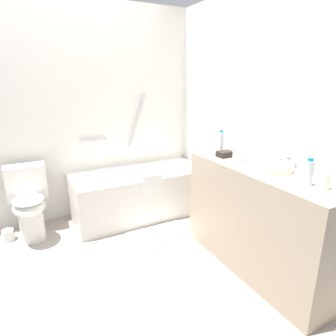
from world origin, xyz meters
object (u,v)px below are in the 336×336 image
Objects in this scene: bathtub at (140,191)px; water_bottle_0 at (309,173)px; bath_mat at (161,236)px; amenity_basket at (225,154)px; sink_basin at (268,166)px; water_bottle_2 at (221,142)px; toilet at (29,201)px; sink_faucet at (288,161)px; toilet_paper_roll at (8,235)px; drinking_glass_1 at (324,181)px; drinking_glass_0 at (237,156)px.

bathtub is 1.95m from water_bottle_0.
bathtub reaches higher than bath_mat.
sink_basin is at bearing -82.84° from amenity_basket.
water_bottle_2 reaches higher than sink_basin.
bathtub is 2.06× the size of toilet.
toilet is 2.39m from sink_faucet.
toilet is at bearing 142.24° from sink_faucet.
toilet_paper_roll is (-1.81, 1.01, -0.84)m from amenity_basket.
sink_faucet is 0.83× the size of water_bottle_0.
toilet_paper_roll is at bearing 155.12° from bath_mat.
drinking_glass_1 is at bearing -113.80° from sink_faucet.
water_bottle_0 reaches higher than sink_basin.
water_bottle_2 is at bearing 71.56° from amenity_basket.
water_bottle_2 is at bearing 91.11° from drinking_glass_1.
toilet_paper_roll is at bearing 177.80° from bathtub.
water_bottle_0 is 0.85× the size of water_bottle_2.
drinking_glass_0 is 0.14× the size of bath_mat.
amenity_basket is at bearing -65.58° from bathtub.
toilet is 2.02m from drinking_glass_0.
sink_faucet is at bearing -69.02° from water_bottle_2.
drinking_glass_0 is (-0.04, 0.30, 0.01)m from sink_basin.
bathtub is 13.56× the size of toilet_paper_roll.
sink_faucet is 1.86× the size of drinking_glass_0.
sink_faucet is 0.51m from amenity_basket.
sink_faucet is at bearing 54.28° from toilet.
water_bottle_2 is 0.27m from drinking_glass_0.
drinking_glass_1 reaches higher than bath_mat.
sink_faucet is 0.61m from water_bottle_2.
water_bottle_0 reaches higher than toilet.
toilet_paper_roll is (-1.86, 1.46, -0.84)m from sink_basin.
amenity_basket is (0.44, -0.96, 0.61)m from bathtub.
water_bottle_2 is (0.48, -0.83, 0.69)m from bathtub.
drinking_glass_1 is (0.50, -1.85, 0.64)m from bathtub.
amenity_basket is 1.06m from bath_mat.
water_bottle_0 is 2.23× the size of drinking_glass_0.
sink_faucet reaches higher than toilet_paper_roll.
water_bottle_0 is (-0.03, -0.37, 0.05)m from sink_basin.
drinking_glass_0 is 0.14m from amenity_basket.
drinking_glass_1 reaches higher than sink_faucet.
water_bottle_2 is at bearing -25.61° from toilet_paper_roll.
sink_basin reaches higher than bath_mat.
water_bottle_0 is 1.59m from bath_mat.
bathtub is at bearing 119.77° from water_bottle_2.
water_bottle_2 reaches higher than bath_mat.
bath_mat is (-0.51, 0.83, -0.89)m from sink_basin.
toilet is 1.20× the size of bath_mat.
toilet is 3.39× the size of water_bottle_2.
toilet is at bearing 138.95° from sink_basin.
drinking_glass_0 is at bearing 56.89° from toilet.
sink_faucet is at bearing -35.14° from toilet_paper_roll.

